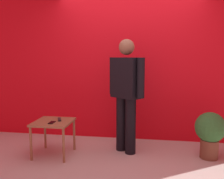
% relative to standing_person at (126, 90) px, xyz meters
% --- Properties ---
extents(ground_plane, '(12.00, 12.00, 0.00)m').
position_rel_standing_person_xyz_m(ground_plane, '(0.00, -0.59, -0.98)').
color(ground_plane, '#B7B2A8').
extents(back_wall_red, '(5.45, 0.12, 2.94)m').
position_rel_standing_person_xyz_m(back_wall_red, '(0.00, 0.69, 0.49)').
color(back_wall_red, red).
rests_on(back_wall_red, ground_plane).
extents(standing_person, '(0.61, 0.51, 1.75)m').
position_rel_standing_person_xyz_m(standing_person, '(0.00, 0.00, 0.00)').
color(standing_person, black).
rests_on(standing_person, ground_plane).
extents(side_table, '(0.55, 0.55, 0.53)m').
position_rel_standing_person_xyz_m(side_table, '(-1.07, -0.31, -0.52)').
color(side_table, olive).
rests_on(side_table, ground_plane).
extents(cell_phone, '(0.07, 0.14, 0.01)m').
position_rel_standing_person_xyz_m(cell_phone, '(-1.05, -0.40, -0.44)').
color(cell_phone, black).
rests_on(cell_phone, side_table).
extents(tv_remote, '(0.11, 0.17, 0.02)m').
position_rel_standing_person_xyz_m(tv_remote, '(-0.99, -0.23, -0.44)').
color(tv_remote, black).
rests_on(tv_remote, side_table).
extents(potted_plant, '(0.44, 0.44, 0.69)m').
position_rel_standing_person_xyz_m(potted_plant, '(1.24, -0.06, -0.57)').
color(potted_plant, brown).
rests_on(potted_plant, ground_plane).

